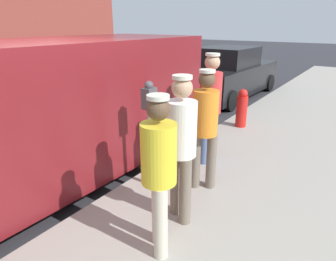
# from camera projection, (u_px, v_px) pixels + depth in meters

# --- Properties ---
(ground_plane) EXTENTS (80.00, 80.00, 0.00)m
(ground_plane) POSITION_uv_depth(u_px,v_px,m) (51.00, 188.00, 4.52)
(ground_plane) COLOR #2D2D33
(parking_meter_near) EXTENTS (0.14, 0.18, 1.52)m
(parking_meter_near) POSITION_uv_depth(u_px,v_px,m) (150.00, 117.00, 3.98)
(parking_meter_near) COLOR gray
(parking_meter_near) RESTS_ON sidewalk_slab
(pedestrian_in_orange) EXTENTS (0.34, 0.34, 1.68)m
(pedestrian_in_orange) POSITION_uv_depth(u_px,v_px,m) (205.00, 123.00, 3.96)
(pedestrian_in_orange) COLOR #726656
(pedestrian_in_orange) RESTS_ON sidewalk_slab
(pedestrian_in_yellow) EXTENTS (0.34, 0.34, 1.64)m
(pedestrian_in_yellow) POSITION_uv_depth(u_px,v_px,m) (159.00, 168.00, 2.79)
(pedestrian_in_yellow) COLOR beige
(pedestrian_in_yellow) RESTS_ON sidewalk_slab
(pedestrian_in_red) EXTENTS (0.34, 0.35, 1.80)m
(pedestrian_in_red) POSITION_uv_depth(u_px,v_px,m) (210.00, 102.00, 4.71)
(pedestrian_in_red) COLOR #4C608C
(pedestrian_in_red) RESTS_ON sidewalk_slab
(pedestrian_in_white) EXTENTS (0.34, 0.34, 1.72)m
(pedestrian_in_white) POSITION_uv_depth(u_px,v_px,m) (181.00, 141.00, 3.27)
(pedestrian_in_white) COLOR #726656
(pedestrian_in_white) RESTS_ON sidewalk_slab
(parked_van) EXTENTS (2.28, 5.26, 2.15)m
(parked_van) POSITION_uv_depth(u_px,v_px,m) (56.00, 108.00, 4.49)
(parked_van) COLOR maroon
(parked_van) RESTS_ON ground
(parked_sedan_ahead) EXTENTS (2.06, 4.45, 1.65)m
(parked_sedan_ahead) POSITION_uv_depth(u_px,v_px,m) (228.00, 74.00, 9.93)
(parked_sedan_ahead) COLOR black
(parked_sedan_ahead) RESTS_ON ground
(fire_hydrant) EXTENTS (0.24, 0.24, 0.86)m
(fire_hydrant) POSITION_uv_depth(u_px,v_px,m) (242.00, 109.00, 6.63)
(fire_hydrant) COLOR red
(fire_hydrant) RESTS_ON sidewalk_slab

